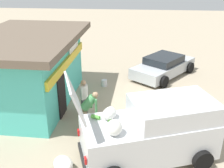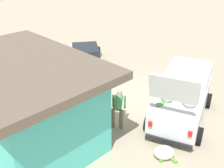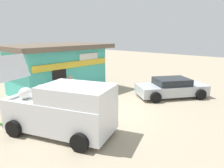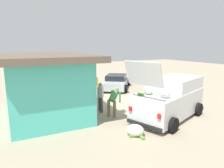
{
  "view_description": "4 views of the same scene",
  "coord_description": "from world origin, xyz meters",
  "px_view_note": "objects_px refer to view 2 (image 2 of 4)",
  "views": [
    {
      "loc": [
        -10.28,
        0.48,
        5.81
      ],
      "look_at": [
        0.77,
        1.47,
        0.93
      ],
      "focal_mm": 43.14,
      "sensor_mm": 36.0,
      "label": 1
    },
    {
      "loc": [
        -7.62,
        9.06,
        6.59
      ],
      "look_at": [
        0.23,
        0.85,
        0.82
      ],
      "focal_mm": 43.4,
      "sensor_mm": 36.0,
      "label": 2
    },
    {
      "loc": [
        -7.46,
        -6.64,
        3.85
      ],
      "look_at": [
        0.79,
        0.55,
        1.19
      ],
      "focal_mm": 33.66,
      "sensor_mm": 36.0,
      "label": 3
    },
    {
      "loc": [
        -10.14,
        6.88,
        3.58
      ],
      "look_at": [
        0.59,
        1.25,
        1.24
      ],
      "focal_mm": 32.13,
      "sensor_mm": 36.0,
      "label": 4
    }
  ],
  "objects_px": {
    "delivery_van": "(183,96)",
    "parked_sedan": "(86,56)",
    "storefront_bar": "(23,100)",
    "paint_bucket": "(62,89)",
    "unloaded_banana_pile": "(164,153)",
    "vendor_standing": "(96,100)",
    "customer_bending": "(118,106)"
  },
  "relations": [
    {
      "from": "delivery_van",
      "to": "vendor_standing",
      "type": "distance_m",
      "value": 3.64
    },
    {
      "from": "delivery_van",
      "to": "unloaded_banana_pile",
      "type": "distance_m",
      "value": 2.98
    },
    {
      "from": "parked_sedan",
      "to": "vendor_standing",
      "type": "distance_m",
      "value": 6.14
    },
    {
      "from": "parked_sedan",
      "to": "paint_bucket",
      "type": "height_order",
      "value": "parked_sedan"
    },
    {
      "from": "delivery_van",
      "to": "vendor_standing",
      "type": "bearing_deg",
      "value": 47.61
    },
    {
      "from": "storefront_bar",
      "to": "delivery_van",
      "type": "bearing_deg",
      "value": -123.09
    },
    {
      "from": "storefront_bar",
      "to": "paint_bucket",
      "type": "xyz_separation_m",
      "value": [
        2.04,
        -3.13,
        -1.46
      ]
    },
    {
      "from": "delivery_van",
      "to": "paint_bucket",
      "type": "bearing_deg",
      "value": 21.77
    },
    {
      "from": "storefront_bar",
      "to": "unloaded_banana_pile",
      "type": "relative_size",
      "value": 6.9
    },
    {
      "from": "delivery_van",
      "to": "storefront_bar",
      "type": "bearing_deg",
      "value": 56.91
    },
    {
      "from": "storefront_bar",
      "to": "paint_bucket",
      "type": "relative_size",
      "value": 19.25
    },
    {
      "from": "storefront_bar",
      "to": "delivery_van",
      "type": "relative_size",
      "value": 1.37
    },
    {
      "from": "delivery_van",
      "to": "parked_sedan",
      "type": "xyz_separation_m",
      "value": [
        7.35,
        -1.0,
        -0.43
      ]
    },
    {
      "from": "vendor_standing",
      "to": "customer_bending",
      "type": "bearing_deg",
      "value": -160.53
    },
    {
      "from": "storefront_bar",
      "to": "unloaded_banana_pile",
      "type": "distance_m",
      "value": 5.35
    },
    {
      "from": "customer_bending",
      "to": "unloaded_banana_pile",
      "type": "xyz_separation_m",
      "value": [
        -2.5,
        0.36,
        -0.66
      ]
    },
    {
      "from": "storefront_bar",
      "to": "vendor_standing",
      "type": "distance_m",
      "value": 2.93
    },
    {
      "from": "parked_sedan",
      "to": "vendor_standing",
      "type": "height_order",
      "value": "vendor_standing"
    },
    {
      "from": "delivery_van",
      "to": "unloaded_banana_pile",
      "type": "xyz_separation_m",
      "value": [
        -0.97,
        2.72,
        -0.76
      ]
    },
    {
      "from": "storefront_bar",
      "to": "paint_bucket",
      "type": "distance_m",
      "value": 4.01
    },
    {
      "from": "unloaded_banana_pile",
      "to": "customer_bending",
      "type": "bearing_deg",
      "value": -8.08
    },
    {
      "from": "storefront_bar",
      "to": "parked_sedan",
      "type": "bearing_deg",
      "value": -58.58
    },
    {
      "from": "parked_sedan",
      "to": "unloaded_banana_pile",
      "type": "xyz_separation_m",
      "value": [
        -8.31,
        3.71,
        -0.33
      ]
    },
    {
      "from": "unloaded_banana_pile",
      "to": "paint_bucket",
      "type": "xyz_separation_m",
      "value": [
        6.48,
        -0.52,
        -0.06
      ]
    },
    {
      "from": "storefront_bar",
      "to": "paint_bucket",
      "type": "height_order",
      "value": "storefront_bar"
    },
    {
      "from": "delivery_van",
      "to": "parked_sedan",
      "type": "height_order",
      "value": "delivery_van"
    },
    {
      "from": "storefront_bar",
      "to": "vendor_standing",
      "type": "relative_size",
      "value": 4.16
    },
    {
      "from": "unloaded_banana_pile",
      "to": "paint_bucket",
      "type": "bearing_deg",
      "value": -4.55
    },
    {
      "from": "storefront_bar",
      "to": "vendor_standing",
      "type": "xyz_separation_m",
      "value": [
        -1.03,
        -2.65,
        -0.71
      ]
    },
    {
      "from": "paint_bucket",
      "to": "delivery_van",
      "type": "bearing_deg",
      "value": -158.23
    },
    {
      "from": "storefront_bar",
      "to": "parked_sedan",
      "type": "xyz_separation_m",
      "value": [
        3.87,
        -6.33,
        -1.07
      ]
    },
    {
      "from": "parked_sedan",
      "to": "customer_bending",
      "type": "height_order",
      "value": "customer_bending"
    }
  ]
}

